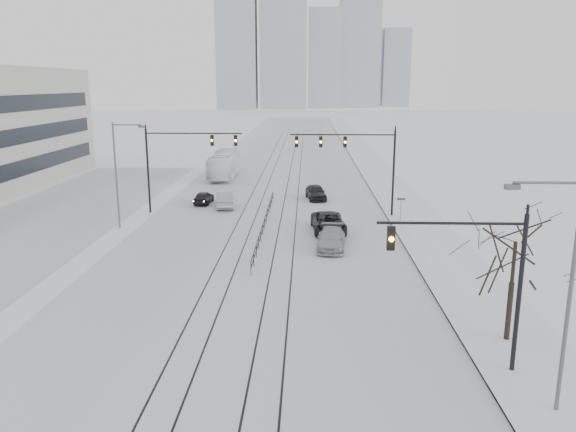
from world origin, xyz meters
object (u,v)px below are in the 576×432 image
at_px(sedan_nb_right, 331,239).
at_px(box_truck, 224,165).
at_px(bare_tree, 515,252).
at_px(sedan_sb_outer, 225,200).
at_px(sedan_nb_far, 316,192).
at_px(sedan_nb_front, 328,223).
at_px(sedan_sb_inner, 204,198).
at_px(traffic_mast_near, 482,272).

xyz_separation_m(sedan_nb_right, box_truck, (-12.80, 32.67, 0.95)).
height_order(bare_tree, sedan_sb_outer, bare_tree).
bearing_deg(sedan_nb_right, sedan_nb_far, 97.26).
bearing_deg(sedan_nb_front, sedan_sb_inner, 134.20).
distance_m(sedan_sb_outer, sedan_nb_front, 13.63).
xyz_separation_m(sedan_sb_inner, sedan_nb_far, (11.61, 2.61, 0.12)).
relative_size(bare_tree, sedan_nb_front, 1.08).
bearing_deg(sedan_nb_right, traffic_mast_near, -69.24).
xyz_separation_m(sedan_sb_inner, sedan_sb_outer, (2.43, -1.68, 0.13)).
bearing_deg(sedan_sb_inner, box_truck, -85.13).
xyz_separation_m(sedan_nb_front, sedan_nb_right, (0.03, -4.87, -0.05)).
xyz_separation_m(sedan_nb_front, sedan_nb_far, (-0.85, 13.53, -0.01)).
bearing_deg(box_truck, bare_tree, 112.73).
height_order(sedan_nb_front, sedan_nb_right, sedan_nb_front).
relative_size(traffic_mast_near, bare_tree, 1.15).
height_order(traffic_mast_near, sedan_sb_inner, traffic_mast_near).
bearing_deg(sedan_nb_far, sedan_nb_right, -96.34).
bearing_deg(sedan_sb_inner, sedan_sb_outer, 149.13).
bearing_deg(sedan_nb_front, bare_tree, -73.50).
bearing_deg(box_truck, sedan_sb_outer, 97.97).
distance_m(sedan_sb_inner, box_truck, 16.91).
height_order(traffic_mast_near, sedan_sb_outer, traffic_mast_near).
bearing_deg(bare_tree, sedan_nb_right, 116.76).
relative_size(sedan_sb_outer, sedan_nb_far, 1.05).
bearing_deg(traffic_mast_near, sedan_nb_far, 99.63).
bearing_deg(sedan_sb_outer, traffic_mast_near, 106.47).
distance_m(traffic_mast_near, sedan_sb_outer, 36.22).
relative_size(sedan_nb_far, box_truck, 0.38).
bearing_deg(sedan_nb_front, traffic_mast_near, -81.50).
height_order(sedan_sb_inner, sedan_nb_right, sedan_nb_right).
relative_size(traffic_mast_near, sedan_sb_outer, 1.47).
xyz_separation_m(sedan_sb_inner, box_truck, (-0.31, 16.87, 1.03)).
bearing_deg(sedan_nb_right, box_truck, 115.91).
relative_size(traffic_mast_near, box_truck, 0.58).
relative_size(traffic_mast_near, sedan_nb_right, 1.38).
bearing_deg(sedan_nb_far, bare_tree, -84.73).
distance_m(sedan_sb_inner, sedan_nb_right, 20.14).
bearing_deg(sedan_nb_far, traffic_mast_near, -89.45).
distance_m(traffic_mast_near, bare_tree, 3.85).
bearing_deg(bare_tree, sedan_nb_far, 104.36).
relative_size(traffic_mast_near, sedan_nb_far, 1.54).
relative_size(bare_tree, sedan_sb_inner, 1.60).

